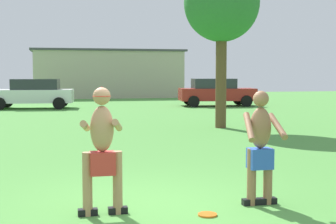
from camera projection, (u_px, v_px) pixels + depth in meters
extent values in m
plane|color=#4C8E3D|center=(147.00, 208.00, 6.88)|extent=(80.00, 80.00, 0.00)
cube|color=black|center=(88.00, 212.00, 6.53)|extent=(0.26, 0.11, 0.09)
cylinder|color=tan|center=(87.00, 184.00, 6.50)|extent=(0.13, 0.13, 0.85)
cube|color=black|center=(118.00, 210.00, 6.62)|extent=(0.26, 0.11, 0.09)
cylinder|color=tan|center=(118.00, 183.00, 6.59)|extent=(0.13, 0.13, 0.85)
cube|color=red|center=(102.00, 163.00, 6.52)|extent=(0.33, 0.24, 0.31)
ellipsoid|color=tan|center=(102.00, 129.00, 6.48)|extent=(0.31, 0.22, 0.61)
cylinder|color=tan|center=(85.00, 126.00, 6.53)|extent=(0.17, 0.60, 0.21)
cylinder|color=tan|center=(117.00, 125.00, 6.63)|extent=(0.22, 0.59, 0.23)
sphere|color=tan|center=(102.00, 96.00, 6.45)|extent=(0.23, 0.23, 0.23)
cone|color=red|center=(102.00, 91.00, 6.45)|extent=(0.25, 0.25, 0.13)
cube|color=black|center=(267.00, 201.00, 7.11)|extent=(0.26, 0.11, 0.09)
cylinder|color=#936647|center=(268.00, 176.00, 7.08)|extent=(0.13, 0.13, 0.82)
cube|color=black|center=(251.00, 202.00, 7.05)|extent=(0.26, 0.11, 0.09)
cylinder|color=#936647|center=(252.00, 177.00, 7.02)|extent=(0.13, 0.13, 0.82)
cube|color=blue|center=(260.00, 158.00, 7.03)|extent=(0.33, 0.24, 0.29)
ellipsoid|color=#936647|center=(260.00, 128.00, 6.99)|extent=(0.32, 0.22, 0.59)
cylinder|color=#936647|center=(278.00, 126.00, 6.94)|extent=(0.09, 0.54, 0.35)
cylinder|color=#936647|center=(249.00, 127.00, 6.85)|extent=(0.19, 0.53, 0.38)
sphere|color=#936647|center=(261.00, 99.00, 6.96)|extent=(0.23, 0.23, 0.23)
cylinder|color=orange|center=(207.00, 215.00, 6.53)|extent=(0.26, 0.26, 0.03)
cube|color=maroon|center=(217.00, 94.00, 28.37)|extent=(4.48, 2.27, 0.70)
cube|color=#282D33|center=(214.00, 83.00, 28.30)|extent=(2.57, 1.85, 0.56)
cylinder|color=black|center=(238.00, 99.00, 29.46)|extent=(0.66, 0.29, 0.64)
cylinder|color=black|center=(246.00, 101.00, 27.67)|extent=(0.66, 0.29, 0.64)
cylinder|color=black|center=(189.00, 100.00, 29.13)|extent=(0.66, 0.29, 0.64)
cylinder|color=black|center=(194.00, 101.00, 27.34)|extent=(0.66, 0.29, 0.64)
cube|color=white|center=(32.00, 96.00, 26.34)|extent=(4.47, 2.26, 0.70)
cube|color=#282D33|center=(36.00, 84.00, 26.31)|extent=(2.57, 1.84, 0.56)
cylinder|color=black|center=(0.00, 104.00, 25.30)|extent=(0.66, 0.29, 0.64)
cylinder|color=black|center=(7.00, 102.00, 27.08)|extent=(0.66, 0.29, 0.64)
cylinder|color=black|center=(59.00, 103.00, 25.64)|extent=(0.66, 0.29, 0.64)
cylinder|color=black|center=(62.00, 101.00, 27.42)|extent=(0.66, 0.29, 0.64)
cube|color=#B2A893|center=(108.00, 75.00, 38.47)|extent=(11.23, 4.12, 3.55)
cube|color=#3F3F44|center=(108.00, 51.00, 38.33)|extent=(11.68, 4.29, 0.16)
cylinder|color=brown|center=(221.00, 79.00, 16.96)|extent=(0.37, 0.37, 3.36)
ellipsoid|color=#2D7033|center=(222.00, 2.00, 16.76)|extent=(2.58, 2.58, 2.67)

